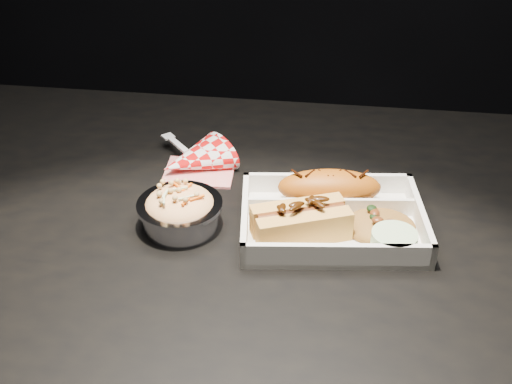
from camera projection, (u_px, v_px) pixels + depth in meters
The scene contains 8 objects.
dining_table at pixel (257, 265), 0.97m from camera, with size 1.20×0.80×0.75m.
food_tray at pixel (332, 222), 0.90m from camera, with size 0.27×0.21×0.04m.
fried_pastry at pixel (329, 187), 0.93m from camera, with size 0.15×0.06×0.05m, color #AD5511.
hotdog at pixel (301, 220), 0.86m from camera, with size 0.14×0.10×0.06m.
fried_rice_mound at pixel (380, 220), 0.88m from camera, with size 0.10×0.08×0.03m, color #A16B2E.
cupcake_liner at pixel (394, 242), 0.84m from camera, with size 0.06×0.06×0.03m, color beige.
foil_coleslaw_cup at pixel (180, 209), 0.89m from camera, with size 0.12×0.12×0.07m.
napkin_fork at pixel (194, 160), 1.03m from camera, with size 0.15×0.15×0.10m.
Camera 1 is at (0.10, -0.75, 1.28)m, focal length 45.00 mm.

